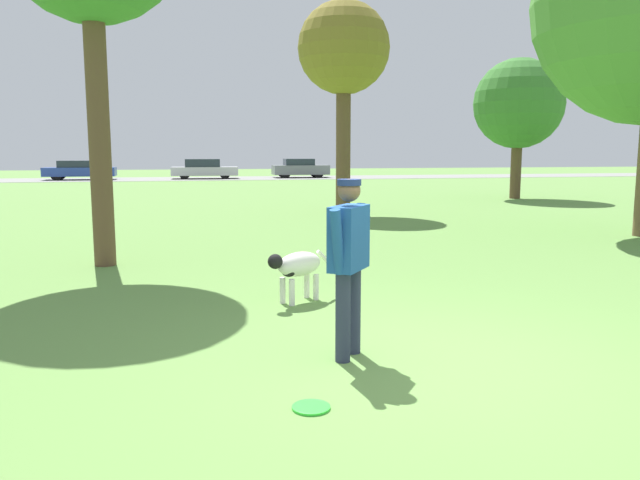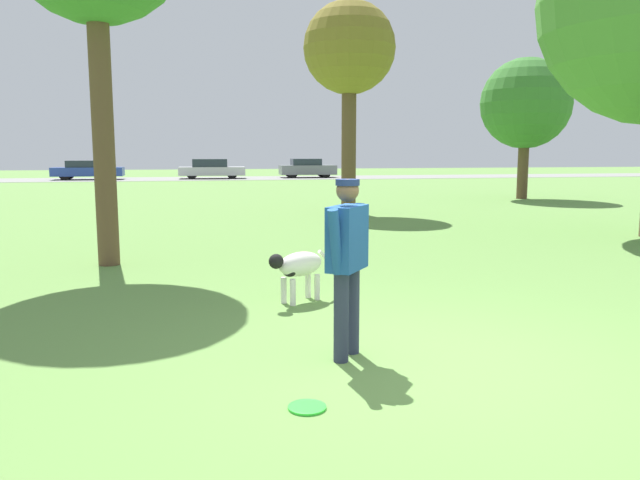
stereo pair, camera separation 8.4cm
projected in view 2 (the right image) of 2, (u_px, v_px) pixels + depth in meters
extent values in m
plane|color=#608C42|center=(418.00, 364.00, 5.32)|extent=(120.00, 120.00, 0.00)
cube|color=gray|center=(216.00, 178.00, 41.75)|extent=(120.00, 6.00, 0.01)
cylinder|color=#2D334C|center=(352.00, 310.00, 5.58)|extent=(0.18, 0.18, 0.79)
cylinder|color=#2D334C|center=(341.00, 317.00, 5.35)|extent=(0.18, 0.18, 0.79)
cube|color=#1E4C93|center=(347.00, 238.00, 5.37)|extent=(0.46, 0.51, 0.56)
cylinder|color=#1E4C93|center=(358.00, 234.00, 5.60)|extent=(0.19, 0.22, 0.56)
cylinder|color=#1E4C93|center=(335.00, 242.00, 5.13)|extent=(0.19, 0.22, 0.56)
sphere|color=brown|center=(348.00, 190.00, 5.31)|extent=(0.27, 0.27, 0.20)
cylinder|color=navy|center=(348.00, 182.00, 5.30)|extent=(0.29, 0.29, 0.05)
ellipsoid|color=silver|center=(300.00, 264.00, 7.50)|extent=(0.71, 0.60, 0.29)
ellipsoid|color=black|center=(289.00, 270.00, 7.38)|extent=(0.25, 0.26, 0.16)
sphere|color=black|center=(276.00, 261.00, 7.21)|extent=(0.24, 0.24, 0.18)
cylinder|color=silver|center=(293.00, 292.00, 7.34)|extent=(0.10, 0.10, 0.32)
cylinder|color=silver|center=(284.00, 290.00, 7.45)|extent=(0.10, 0.10, 0.32)
cylinder|color=silver|center=(317.00, 287.00, 7.63)|extent=(0.10, 0.10, 0.32)
cylinder|color=silver|center=(308.00, 285.00, 7.74)|extent=(0.10, 0.10, 0.32)
cylinder|color=silver|center=(324.00, 256.00, 7.78)|extent=(0.20, 0.16, 0.19)
cylinder|color=#33D838|center=(307.00, 407.00, 4.41)|extent=(0.27, 0.27, 0.02)
torus|color=#33D838|center=(307.00, 407.00, 4.41)|extent=(0.27, 0.27, 0.02)
cylinder|color=brown|center=(523.00, 168.00, 23.83)|extent=(0.40, 0.40, 2.33)
sphere|color=#38752D|center=(526.00, 103.00, 23.49)|extent=(3.39, 3.39, 3.39)
cylinder|color=brown|center=(103.00, 136.00, 9.73)|extent=(0.33, 0.33, 4.07)
cylinder|color=brown|center=(349.00, 149.00, 18.37)|extent=(0.43, 0.43, 3.78)
sphere|color=olive|center=(349.00, 47.00, 17.96)|extent=(2.67, 2.67, 2.67)
cube|color=#284293|center=(88.00, 172.00, 40.01)|extent=(4.36, 1.72, 0.56)
cube|color=#232D38|center=(86.00, 164.00, 39.92)|extent=(2.27, 1.48, 0.43)
cylinder|color=black|center=(111.00, 174.00, 41.02)|extent=(0.67, 0.20, 0.67)
cylinder|color=black|center=(108.00, 175.00, 39.59)|extent=(0.67, 0.20, 0.67)
cylinder|color=black|center=(69.00, 174.00, 40.49)|extent=(0.67, 0.20, 0.67)
cylinder|color=black|center=(65.00, 175.00, 39.06)|extent=(0.67, 0.20, 0.67)
cube|color=#B7B7BC|center=(212.00, 171.00, 41.54)|extent=(4.41, 2.03, 0.56)
cube|color=#232D38|center=(210.00, 163.00, 41.44)|extent=(2.32, 1.68, 0.52)
cylinder|color=black|center=(232.00, 173.00, 42.55)|extent=(0.66, 0.23, 0.65)
cylinder|color=black|center=(232.00, 174.00, 40.99)|extent=(0.66, 0.23, 0.65)
cylinder|color=black|center=(193.00, 173.00, 42.13)|extent=(0.66, 0.23, 0.65)
cylinder|color=black|center=(192.00, 174.00, 40.57)|extent=(0.66, 0.23, 0.65)
cube|color=slate|center=(308.00, 170.00, 43.21)|extent=(3.87, 1.93, 0.64)
cube|color=#232D38|center=(306.00, 162.00, 43.11)|extent=(2.03, 1.63, 0.44)
cylinder|color=black|center=(322.00, 173.00, 44.23)|extent=(0.63, 0.21, 0.63)
cylinder|color=black|center=(326.00, 173.00, 42.67)|extent=(0.63, 0.21, 0.63)
cylinder|color=black|center=(290.00, 173.00, 43.81)|extent=(0.63, 0.21, 0.63)
cylinder|color=black|center=(293.00, 174.00, 42.25)|extent=(0.63, 0.21, 0.63)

